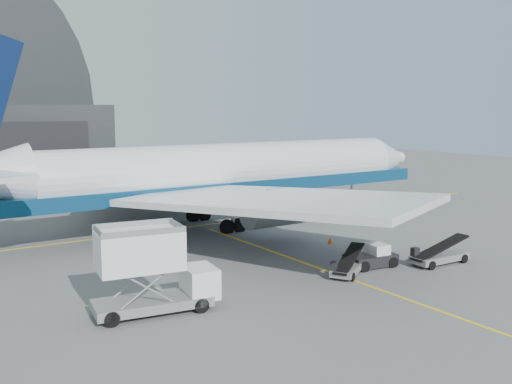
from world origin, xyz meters
TOP-DOWN VIEW (x-y plane):
  - ground at (0.00, 0.00)m, footprint 200.00×200.00m
  - taxi_lines at (0.00, 12.67)m, footprint 80.00×42.12m
  - distant_bldg_a at (38.00, 72.00)m, footprint 14.00×8.00m
  - distant_bldg_b at (55.00, 68.00)m, footprint 8.00×6.00m
  - airliner at (1.11, 18.90)m, footprint 53.31×51.69m
  - catering_truck at (-13.75, -0.06)m, footprint 7.25×3.57m
  - pushback_tug at (3.55, -0.01)m, footprint 3.86×2.54m
  - belt_loader_a at (0.78, -0.52)m, footprint 4.46×3.49m
  - belt_loader_b at (8.15, -2.32)m, footprint 5.18×1.95m
  - traffic_cone at (5.77, 7.12)m, footprint 0.39×0.39m

SIDE VIEW (x-z plane):
  - ground at x=0.00m, z-range 0.00..0.00m
  - distant_bldg_a at x=38.00m, z-range -2.00..2.00m
  - distant_bldg_b at x=55.00m, z-range -1.40..1.40m
  - taxi_lines at x=0.00m, z-range 0.00..0.02m
  - traffic_cone at x=5.77m, z-range -0.01..0.55m
  - belt_loader_a at x=0.78m, z-range -0.34..1.42m
  - belt_loader_b at x=8.15m, z-range -0.38..1.59m
  - pushback_tug at x=3.55m, z-range -0.21..1.47m
  - catering_truck at x=-13.75m, z-range 0.03..4.80m
  - airliner at x=1.11m, z-range -4.12..14.59m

